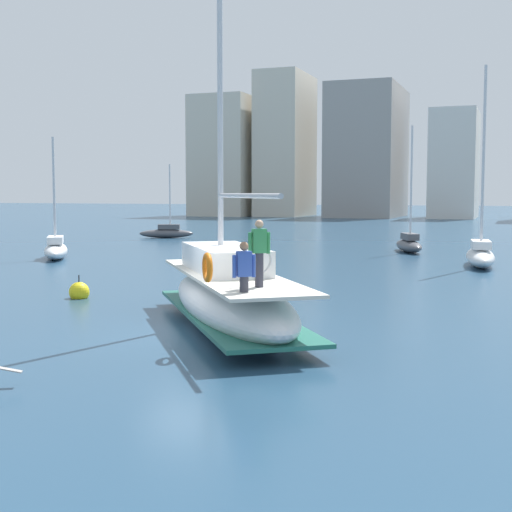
% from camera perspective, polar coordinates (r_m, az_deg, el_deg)
% --- Properties ---
extents(ground_plane, '(400.00, 400.00, 0.00)m').
position_cam_1_polar(ground_plane, '(18.87, -5.03, -6.20)').
color(ground_plane, navy).
extents(main_sailboat, '(7.55, 9.20, 11.90)m').
position_cam_1_polar(main_sailboat, '(19.63, -2.09, -3.08)').
color(main_sailboat, white).
rests_on(main_sailboat, ground).
extents(moored_sloop_near, '(4.47, 2.56, 5.99)m').
position_cam_1_polar(moored_sloop_near, '(59.15, -7.11, 1.90)').
color(moored_sloop_near, '#4C4C51').
rests_on(moored_sloop_near, ground).
extents(moored_sloop_far, '(3.97, 5.15, 6.73)m').
position_cam_1_polar(moored_sloop_far, '(41.70, -15.61, 0.56)').
color(moored_sloop_far, white).
rests_on(moored_sloop_far, ground).
extents(moored_catamaran, '(2.82, 4.89, 7.76)m').
position_cam_1_polar(moored_catamaran, '(45.60, 12.05, 0.99)').
color(moored_catamaran, '#4C4C51').
rests_on(moored_catamaran, ground).
extents(moored_cutter_left, '(1.99, 5.80, 9.84)m').
position_cam_1_polar(moored_cutter_left, '(37.54, 17.38, 0.16)').
color(moored_cutter_left, white).
rests_on(moored_cutter_left, ground).
extents(mooring_buoy, '(0.71, 0.71, 0.96)m').
position_cam_1_polar(mooring_buoy, '(25.85, -13.86, -2.80)').
color(mooring_buoy, yellow).
rests_on(mooring_buoy, ground).
extents(waterfront_buildings, '(84.33, 20.13, 27.66)m').
position_cam_1_polar(waterfront_buildings, '(109.54, 16.47, 8.44)').
color(waterfront_buildings, beige).
rests_on(waterfront_buildings, ground).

